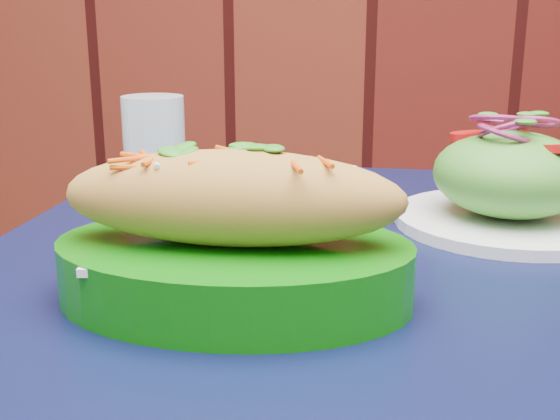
# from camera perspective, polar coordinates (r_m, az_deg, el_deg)

# --- Properties ---
(cafe_table) EXTENTS (0.84, 0.84, 0.75)m
(cafe_table) POSITION_cam_1_polar(r_m,az_deg,el_deg) (0.67, 9.87, -11.31)
(cafe_table) COLOR black
(cafe_table) RESTS_ON ground
(banh_mi_basket) EXTENTS (0.28, 0.18, 0.13)m
(banh_mi_basket) POSITION_cam_1_polar(r_m,az_deg,el_deg) (0.53, -3.79, -2.33)
(banh_mi_basket) COLOR #0C6A09
(banh_mi_basket) RESTS_ON cafe_table
(salad_plate) EXTENTS (0.23, 0.23, 0.12)m
(salad_plate) POSITION_cam_1_polar(r_m,az_deg,el_deg) (0.76, 18.19, 2.16)
(salad_plate) COLOR white
(salad_plate) RESTS_ON cafe_table
(water_glass) EXTENTS (0.07, 0.07, 0.12)m
(water_glass) POSITION_cam_1_polar(r_m,az_deg,el_deg) (0.86, -10.16, 5.13)
(water_glass) COLOR silver
(water_glass) RESTS_ON cafe_table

